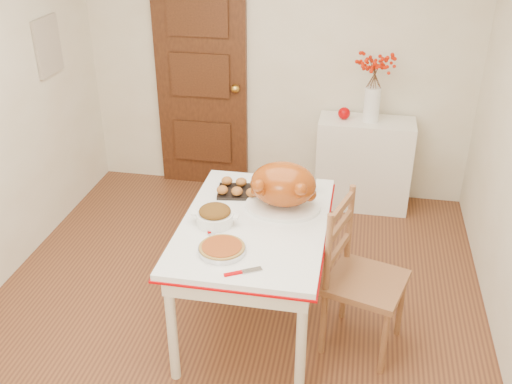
% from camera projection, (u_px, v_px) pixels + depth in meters
% --- Properties ---
extents(floor, '(3.50, 4.00, 0.00)m').
position_uv_depth(floor, '(230.00, 317.00, 4.04)').
color(floor, '#4F2A1B').
rests_on(floor, ground).
extents(wall_back, '(3.50, 0.00, 2.50)m').
position_uv_depth(wall_back, '(277.00, 61.00, 5.18)').
color(wall_back, silver).
rests_on(wall_back, ground).
extents(door_back, '(0.85, 0.06, 2.06)m').
position_uv_depth(door_back, '(201.00, 81.00, 5.37)').
color(door_back, black).
rests_on(door_back, ground).
extents(photo_board, '(0.03, 0.35, 0.45)m').
position_uv_depth(photo_board, '(48.00, 46.00, 4.65)').
color(photo_board, beige).
rests_on(photo_board, ground).
extents(sideboard, '(0.83, 0.37, 0.83)m').
position_uv_depth(sideboard, '(363.00, 164.00, 5.25)').
color(sideboard, white).
rests_on(sideboard, floor).
extents(kitchen_table, '(0.91, 1.33, 0.80)m').
position_uv_depth(kitchen_table, '(255.00, 274.00, 3.82)').
color(kitchen_table, white).
rests_on(kitchen_table, floor).
extents(chair_oak, '(0.56, 0.56, 1.02)m').
position_uv_depth(chair_oak, '(367.00, 279.00, 3.58)').
color(chair_oak, brown).
rests_on(chair_oak, floor).
extents(berry_vase, '(0.32, 0.32, 0.62)m').
position_uv_depth(berry_vase, '(374.00, 86.00, 4.91)').
color(berry_vase, white).
rests_on(berry_vase, sideboard).
extents(apple, '(0.11, 0.11, 0.11)m').
position_uv_depth(apple, '(344.00, 113.00, 5.06)').
color(apple, '#AE0002').
rests_on(apple, sideboard).
extents(turkey_platter, '(0.54, 0.46, 0.31)m').
position_uv_depth(turkey_platter, '(283.00, 187.00, 3.71)').
color(turkey_platter, '#994012').
rests_on(turkey_platter, kitchen_table).
extents(pumpkin_pie, '(0.34, 0.34, 0.06)m').
position_uv_depth(pumpkin_pie, '(222.00, 248.00, 3.32)').
color(pumpkin_pie, '#883812').
rests_on(pumpkin_pie, kitchen_table).
extents(stuffing_dish, '(0.30, 0.24, 0.11)m').
position_uv_depth(stuffing_dish, '(215.00, 215.00, 3.58)').
color(stuffing_dish, '#4E2D0C').
rests_on(stuffing_dish, kitchen_table).
extents(rolls_tray, '(0.32, 0.26, 0.08)m').
position_uv_depth(rolls_tray, '(239.00, 188.00, 3.94)').
color(rolls_tray, '#9C5722').
rests_on(rolls_tray, kitchen_table).
extents(pie_server, '(0.22, 0.16, 0.01)m').
position_uv_depth(pie_server, '(243.00, 272.00, 3.15)').
color(pie_server, silver).
rests_on(pie_server, kitchen_table).
extents(carving_knife, '(0.21, 0.23, 0.01)m').
position_uv_depth(carving_knife, '(212.00, 235.00, 3.47)').
color(carving_knife, silver).
rests_on(carving_knife, kitchen_table).
extents(drinking_glass, '(0.07, 0.07, 0.10)m').
position_uv_depth(drinking_glass, '(268.00, 179.00, 4.03)').
color(drinking_glass, white).
rests_on(drinking_glass, kitchen_table).
extents(shaker_pair, '(0.11, 0.07, 0.10)m').
position_uv_depth(shaker_pair, '(309.00, 184.00, 3.97)').
color(shaker_pair, white).
rests_on(shaker_pair, kitchen_table).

